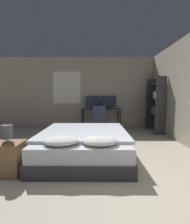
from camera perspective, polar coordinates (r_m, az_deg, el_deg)
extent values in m
plane|color=#B2A893|center=(2.00, 5.94, -31.70)|extent=(20.00, 20.00, 0.00)
cube|color=#9E9384|center=(5.88, 2.03, 7.31)|extent=(12.00, 0.06, 2.70)
cube|color=silver|center=(5.95, -10.68, 9.09)|extent=(1.06, 0.01, 1.22)
cube|color=black|center=(5.96, -10.67, 9.09)|extent=(0.98, 0.01, 1.14)
cube|color=#2D2D33|center=(3.19, -4.20, -14.39)|extent=(1.69, 1.91, 0.22)
cube|color=silver|center=(3.12, -4.24, -10.39)|extent=(1.63, 1.85, 0.24)
cube|color=silver|center=(3.19, -4.09, -7.28)|extent=(1.73, 1.61, 0.05)
ellipsoid|color=silver|center=(2.44, -12.87, -10.66)|extent=(0.55, 0.38, 0.13)
ellipsoid|color=silver|center=(2.38, 1.75, -10.95)|extent=(0.55, 0.38, 0.13)
cube|color=brown|center=(2.81, -30.04, -14.96)|extent=(0.45, 0.37, 0.51)
cylinder|color=gray|center=(2.73, -30.33, -9.80)|extent=(0.11, 0.11, 0.01)
cylinder|color=gray|center=(2.72, -30.37, -9.14)|extent=(0.02, 0.02, 0.05)
cylinder|color=#4C4C51|center=(2.69, -30.52, -6.48)|extent=(0.17, 0.17, 0.21)
cube|color=#38383D|center=(5.55, 2.31, 1.02)|extent=(1.47, 0.57, 0.03)
cylinder|color=#2D2D33|center=(5.38, -4.97, -3.18)|extent=(0.05, 0.05, 0.72)
cylinder|color=#2D2D33|center=(5.43, 9.65, -3.16)|extent=(0.05, 0.05, 0.72)
cylinder|color=#2D2D33|center=(5.84, -4.54, -2.44)|extent=(0.05, 0.05, 0.72)
cylinder|color=#2D2D33|center=(5.89, 8.93, -2.43)|extent=(0.05, 0.05, 0.72)
cylinder|color=black|center=(5.73, -0.78, 1.39)|extent=(0.16, 0.16, 0.01)
cylinder|color=black|center=(5.72, -0.78, 1.90)|extent=(0.03, 0.03, 0.09)
cube|color=black|center=(5.71, -0.79, 4.14)|extent=(0.53, 0.03, 0.36)
cube|color=#232D42|center=(5.70, -0.79, 4.13)|extent=(0.50, 0.00, 0.33)
cylinder|color=black|center=(5.75, 5.27, 1.38)|extent=(0.16, 0.16, 0.01)
cylinder|color=black|center=(5.74, 5.28, 1.89)|extent=(0.03, 0.03, 0.09)
cube|color=black|center=(5.73, 5.30, 4.12)|extent=(0.53, 0.03, 0.36)
cube|color=#232D42|center=(5.72, 5.31, 4.11)|extent=(0.50, 0.00, 0.33)
cube|color=black|center=(5.37, 2.37, 1.10)|extent=(0.36, 0.13, 0.02)
ellipsoid|color=black|center=(5.38, 5.27, 1.19)|extent=(0.07, 0.05, 0.04)
cylinder|color=black|center=(5.01, 1.53, -7.84)|extent=(0.52, 0.52, 0.04)
cylinder|color=gray|center=(4.96, 1.53, -5.69)|extent=(0.05, 0.05, 0.34)
cube|color=#33384C|center=(4.93, 1.54, -3.33)|extent=(0.46, 0.46, 0.07)
cube|color=#33384C|center=(4.69, 1.60, -0.51)|extent=(0.41, 0.05, 0.47)
cube|color=#333338|center=(5.08, 23.73, 2.12)|extent=(0.32, 0.02, 1.84)
cube|color=#333338|center=(5.90, 20.34, 2.74)|extent=(0.32, 0.02, 1.84)
cube|color=#333338|center=(5.51, 21.79, -0.41)|extent=(0.32, 0.86, 0.02)
cube|color=#333338|center=(5.48, 22.00, 4.75)|extent=(0.32, 0.86, 0.02)
cube|color=#333338|center=(5.49, 22.20, 9.74)|extent=(0.32, 0.86, 0.02)
cube|color=orange|center=(5.12, 23.48, 0.28)|extent=(0.26, 0.04, 0.19)
cube|color=#2D4784|center=(5.16, 23.33, 0.54)|extent=(0.26, 0.03, 0.23)
cube|color=#BCB29E|center=(5.19, 23.16, 0.59)|extent=(0.26, 0.03, 0.23)
cube|color=#28282D|center=(5.23, 23.00, 0.69)|extent=(0.26, 0.04, 0.25)
cube|color=gold|center=(5.27, 22.79, 0.35)|extent=(0.26, 0.03, 0.17)
cube|color=#7A387F|center=(5.31, 22.64, 0.91)|extent=(0.26, 0.04, 0.27)
cube|color=#7A387F|center=(5.35, 22.46, 0.88)|extent=(0.26, 0.03, 0.26)
cube|color=#7A387F|center=(5.39, 22.28, 0.95)|extent=(0.26, 0.04, 0.26)
cube|color=teal|center=(5.44, 22.08, 0.54)|extent=(0.26, 0.04, 0.17)
cube|color=#2D4784|center=(5.10, 23.74, 6.02)|extent=(0.26, 0.03, 0.23)
cube|color=gold|center=(5.13, 23.59, 6.17)|extent=(0.26, 0.02, 0.25)
cube|color=teal|center=(5.17, 23.38, 5.77)|extent=(0.26, 0.04, 0.18)
cube|color=#BCB29E|center=(5.22, 23.18, 5.87)|extent=(0.26, 0.03, 0.20)
cube|color=#B2332D|center=(5.25, 23.03, 6.17)|extent=(0.26, 0.02, 0.25)
cube|color=#7A387F|center=(5.29, 22.87, 6.13)|extent=(0.26, 0.03, 0.24)
cube|color=#28282D|center=(5.32, 22.72, 5.86)|extent=(0.26, 0.02, 0.19)
cube|color=#BCB29E|center=(5.35, 22.57, 5.93)|extent=(0.26, 0.04, 0.21)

